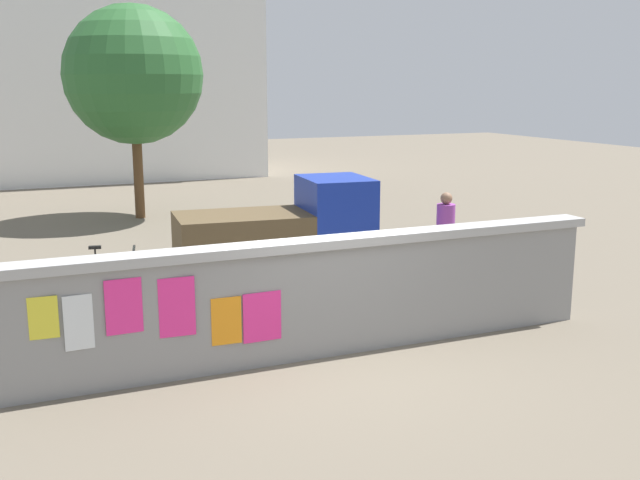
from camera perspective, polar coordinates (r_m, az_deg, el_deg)
The scene contains 8 objects.
ground at distance 17.49m, azimuth -10.14°, elevation -0.06°, with size 60.00×60.00×0.00m, color #6B6051.
poster_wall at distance 9.88m, azimuth 0.38°, elevation -4.25°, with size 8.33×0.42×1.59m.
auto_rickshaw_truck at distance 13.83m, azimuth -2.70°, elevation 0.76°, with size 3.72×1.83×1.85m.
motorcycle at distance 10.53m, azimuth -16.82°, elevation -5.77°, with size 1.89×0.57×0.87m.
bicycle_near at distance 12.89m, azimuth -16.09°, elevation -2.97°, with size 1.69×0.49×0.95m.
person_walking at distance 13.93m, azimuth 9.61°, elevation 1.05°, with size 0.47×0.47×1.62m.
tree_roadside at distance 20.49m, azimuth -14.14°, elevation 12.18°, with size 3.63×3.63×5.62m.
building_background at distance 30.61m, azimuth -17.33°, elevation 11.84°, with size 12.76×6.23×7.60m.
Camera 1 is at (-3.81, -8.69, 3.57)m, focal length 41.66 mm.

